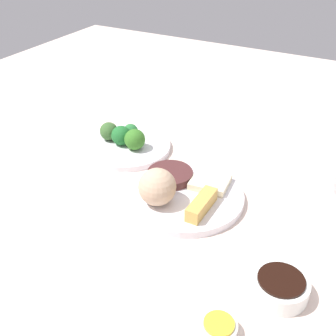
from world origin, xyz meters
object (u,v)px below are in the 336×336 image
Objects in this scene: main_plate at (185,196)px; teacup at (335,179)px; broccoli_plate at (127,147)px; soy_sauce_bowl at (280,288)px; sauce_ramekin_hot_mustard at (218,329)px.

main_plate is 0.34m from teacup.
teacup reaches higher than main_plate.
main_plate is at bearing 36.11° from teacup.
teacup is at bearing -171.43° from broccoli_plate.
soy_sauce_bowl is 1.58× the size of teacup.
soy_sauce_bowl reaches higher than broccoli_plate.
broccoli_plate is at bearing -43.29° from sauce_ramekin_hot_mustard.
soy_sauce_bowl is 0.36m from teacup.
broccoli_plate is 0.50m from teacup.
sauce_ramekin_hot_mustard is (0.06, 0.12, -0.01)m from soy_sauce_bowl.
soy_sauce_bowl is (-0.25, 0.16, 0.01)m from main_plate.
broccoli_plate is 3.80× the size of teacup.
sauce_ramekin_hot_mustard is at bearing 63.50° from soy_sauce_bowl.
soy_sauce_bowl is at bearing 149.62° from broccoli_plate.
main_plate is 0.30m from soy_sauce_bowl.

